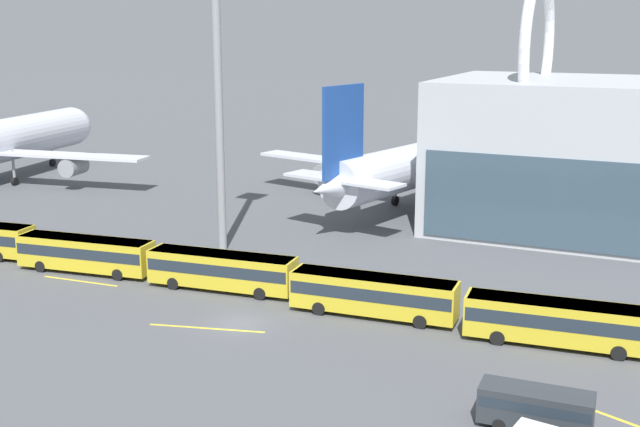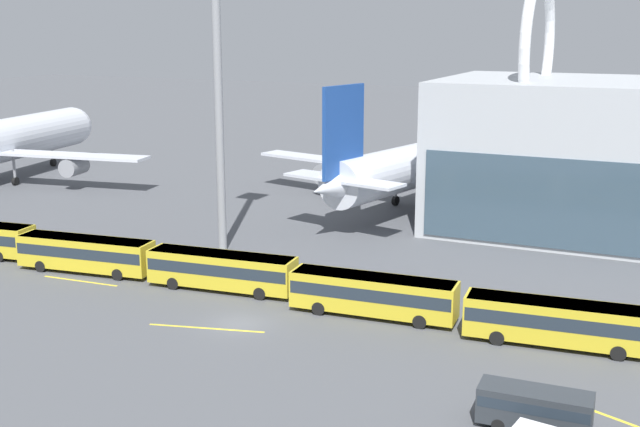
{
  "view_description": "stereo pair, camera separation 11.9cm",
  "coord_description": "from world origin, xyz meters",
  "px_view_note": "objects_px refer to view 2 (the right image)",
  "views": [
    {
      "loc": [
        27.63,
        -46.71,
        20.91
      ],
      "look_at": [
        -2.03,
        18.21,
        4.0
      ],
      "focal_mm": 45.0,
      "sensor_mm": 36.0,
      "label": 1
    },
    {
      "loc": [
        27.74,
        -46.67,
        20.91
      ],
      "look_at": [
        -2.03,
        18.21,
        4.0
      ],
      "focal_mm": 45.0,
      "sensor_mm": 36.0,
      "label": 2
    }
  ],
  "objects_px": {
    "shuttle_bus_4": "(559,320)",
    "airliner_at_gate_far": "(424,164)",
    "shuttle_bus_2": "(222,269)",
    "floodlight_mast": "(217,43)",
    "service_van_foreground": "(535,406)",
    "shuttle_bus_3": "(373,293)",
    "shuttle_bus_1": "(86,252)"
  },
  "relations": [
    {
      "from": "shuttle_bus_2",
      "to": "shuttle_bus_4",
      "type": "xyz_separation_m",
      "value": [
        26.35,
        -0.62,
        0.0
      ]
    },
    {
      "from": "airliner_at_gate_far",
      "to": "floodlight_mast",
      "type": "distance_m",
      "value": 31.03
    },
    {
      "from": "shuttle_bus_3",
      "to": "shuttle_bus_4",
      "type": "xyz_separation_m",
      "value": [
        13.18,
        -0.11,
        0.0
      ]
    },
    {
      "from": "service_van_foreground",
      "to": "shuttle_bus_1",
      "type": "bearing_deg",
      "value": 161.01
    },
    {
      "from": "airliner_at_gate_far",
      "to": "shuttle_bus_3",
      "type": "relative_size",
      "value": 3.67
    },
    {
      "from": "shuttle_bus_1",
      "to": "shuttle_bus_2",
      "type": "bearing_deg",
      "value": -3.32
    },
    {
      "from": "shuttle_bus_4",
      "to": "shuttle_bus_2",
      "type": "bearing_deg",
      "value": 173.62
    },
    {
      "from": "shuttle_bus_4",
      "to": "floodlight_mast",
      "type": "xyz_separation_m",
      "value": [
        -32.52,
        10.82,
        17.41
      ]
    },
    {
      "from": "shuttle_bus_3",
      "to": "floodlight_mast",
      "type": "bearing_deg",
      "value": 147.23
    },
    {
      "from": "shuttle_bus_2",
      "to": "service_van_foreground",
      "type": "distance_m",
      "value": 29.82
    },
    {
      "from": "shuttle_bus_3",
      "to": "service_van_foreground",
      "type": "height_order",
      "value": "shuttle_bus_3"
    },
    {
      "from": "service_van_foreground",
      "to": "floodlight_mast",
      "type": "distance_m",
      "value": 44.09
    },
    {
      "from": "shuttle_bus_2",
      "to": "shuttle_bus_4",
      "type": "height_order",
      "value": "same"
    },
    {
      "from": "shuttle_bus_1",
      "to": "shuttle_bus_3",
      "type": "xyz_separation_m",
      "value": [
        26.35,
        0.26,
        0.0
      ]
    },
    {
      "from": "shuttle_bus_1",
      "to": "shuttle_bus_3",
      "type": "height_order",
      "value": "same"
    },
    {
      "from": "shuttle_bus_1",
      "to": "service_van_foreground",
      "type": "distance_m",
      "value": 41.89
    },
    {
      "from": "airliner_at_gate_far",
      "to": "shuttle_bus_1",
      "type": "relative_size",
      "value": 3.65
    },
    {
      "from": "shuttle_bus_4",
      "to": "airliner_at_gate_far",
      "type": "bearing_deg",
      "value": 114.93
    },
    {
      "from": "shuttle_bus_4",
      "to": "service_van_foreground",
      "type": "xyz_separation_m",
      "value": [
        0.62,
        -12.11,
        -0.48
      ]
    },
    {
      "from": "shuttle_bus_2",
      "to": "shuttle_bus_1",
      "type": "bearing_deg",
      "value": 178.01
    },
    {
      "from": "service_van_foreground",
      "to": "floodlight_mast",
      "type": "relative_size",
      "value": 0.19
    },
    {
      "from": "airliner_at_gate_far",
      "to": "shuttle_bus_3",
      "type": "distance_m",
      "value": 36.67
    },
    {
      "from": "shuttle_bus_2",
      "to": "service_van_foreground",
      "type": "xyz_separation_m",
      "value": [
        26.97,
        -12.72,
        -0.48
      ]
    },
    {
      "from": "shuttle_bus_1",
      "to": "floodlight_mast",
      "type": "height_order",
      "value": "floodlight_mast"
    },
    {
      "from": "airliner_at_gate_far",
      "to": "shuttle_bus_4",
      "type": "height_order",
      "value": "airliner_at_gate_far"
    },
    {
      "from": "shuttle_bus_1",
      "to": "shuttle_bus_3",
      "type": "relative_size",
      "value": 1.01
    },
    {
      "from": "shuttle_bus_1",
      "to": "shuttle_bus_2",
      "type": "relative_size",
      "value": 1.0
    },
    {
      "from": "airliner_at_gate_far",
      "to": "service_van_foreground",
      "type": "bearing_deg",
      "value": -142.91
    },
    {
      "from": "shuttle_bus_3",
      "to": "service_van_foreground",
      "type": "relative_size",
      "value": 2.09
    },
    {
      "from": "floodlight_mast",
      "to": "shuttle_bus_3",
      "type": "bearing_deg",
      "value": -28.96
    },
    {
      "from": "shuttle_bus_2",
      "to": "floodlight_mast",
      "type": "bearing_deg",
      "value": 115.84
    },
    {
      "from": "airliner_at_gate_far",
      "to": "floodlight_mast",
      "type": "relative_size",
      "value": 1.45
    }
  ]
}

